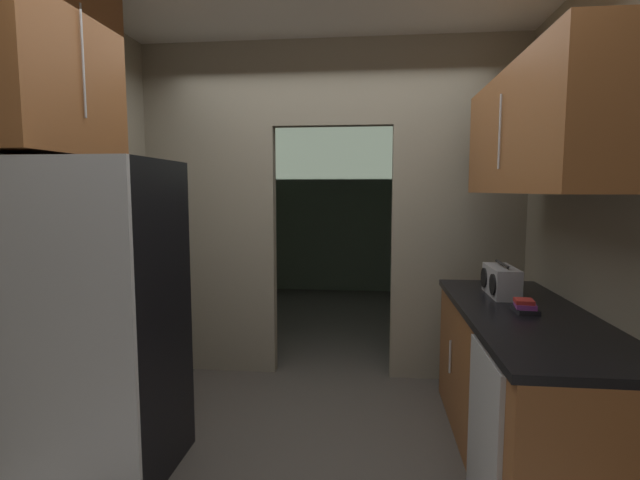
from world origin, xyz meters
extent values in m
plane|color=#47423D|center=(0.00, 0.00, 0.00)|extent=(20.00, 20.00, 0.00)
cube|color=gray|center=(-1.01, 1.38, 1.37)|extent=(1.09, 0.12, 2.75)
cube|color=gray|center=(1.03, 1.38, 1.37)|extent=(1.04, 0.12, 2.75)
cube|color=gray|center=(0.02, 1.38, 2.41)|extent=(0.97, 0.12, 0.68)
cube|color=slate|center=(0.00, 4.79, 1.37)|extent=(3.11, 0.10, 2.75)
cube|color=slate|center=(-1.50, 3.09, 1.37)|extent=(0.10, 3.41, 2.75)
cube|color=slate|center=(1.50, 3.09, 1.37)|extent=(0.10, 3.41, 2.75)
cube|color=black|center=(-1.15, -0.16, 0.86)|extent=(0.84, 0.67, 1.71)
cube|color=#B7BABC|center=(-1.15, -0.51, 0.86)|extent=(0.84, 0.03, 1.71)
cube|color=brown|center=(1.21, 0.16, 0.42)|extent=(0.65, 1.88, 0.84)
cube|color=black|center=(1.21, 0.16, 0.86)|extent=(0.69, 1.88, 0.04)
cylinder|color=#B7BABC|center=(0.87, -0.26, 0.46)|extent=(0.01, 0.01, 0.22)
cylinder|color=#B7BABC|center=(0.87, 0.57, 0.46)|extent=(0.01, 0.01, 0.22)
cube|color=#B7BABC|center=(0.87, -0.37, 0.41)|extent=(0.02, 0.56, 0.82)
cube|color=brown|center=(1.21, 0.16, 1.87)|extent=(0.34, 1.69, 0.66)
cylinder|color=#B7BABC|center=(1.02, 0.16, 1.87)|extent=(0.01, 0.01, 0.40)
cube|color=brown|center=(-1.37, -0.08, 2.24)|extent=(0.34, 0.93, 0.99)
cylinder|color=#B7BABC|center=(-1.19, -0.08, 2.24)|extent=(0.01, 0.01, 0.59)
cube|color=#B2B2B7|center=(1.18, 0.57, 0.97)|extent=(0.15, 0.39, 0.19)
cylinder|color=#262626|center=(1.18, 0.57, 1.09)|extent=(0.02, 0.27, 0.02)
cylinder|color=black|center=(1.09, 0.45, 0.97)|extent=(0.01, 0.13, 0.13)
cylinder|color=black|center=(1.09, 0.69, 0.97)|extent=(0.01, 0.13, 0.13)
cube|color=black|center=(1.20, 0.14, 0.89)|extent=(0.11, 0.16, 0.03)
cube|color=#8C3893|center=(1.19, 0.15, 0.92)|extent=(0.13, 0.16, 0.03)
cube|color=red|center=(1.18, 0.14, 0.95)|extent=(0.11, 0.12, 0.02)
camera|label=1|loc=(0.34, -2.52, 1.55)|focal=26.58mm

